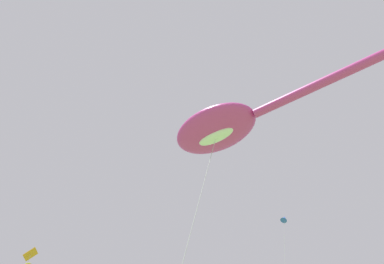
# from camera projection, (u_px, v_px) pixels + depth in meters

# --- Properties ---
(big_show_kite) EXTENTS (8.18, 12.22, 17.60)m
(big_show_kite) POSITION_uv_depth(u_px,v_px,m) (222.00, 127.00, 19.27)
(big_show_kite) COLOR #CC3899
(big_show_kite) RESTS_ON ground
(small_kite_streamer_purple) EXTENTS (3.56, 2.02, 17.84)m
(small_kite_streamer_purple) POSITION_uv_depth(u_px,v_px,m) (284.00, 222.00, 25.99)
(small_kite_streamer_purple) COLOR blue
(small_kite_streamer_purple) RESTS_ON ground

